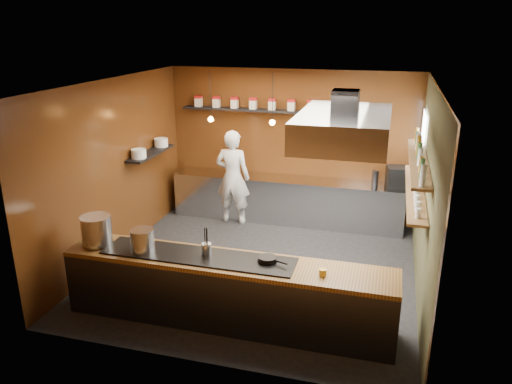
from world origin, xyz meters
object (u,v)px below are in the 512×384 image
(stockpot_large, at_px, (96,230))
(chef, at_px, (233,177))
(espresso_machine, at_px, (397,177))
(stockpot_small, at_px, (142,240))
(extractor_hood, at_px, (344,127))

(stockpot_large, distance_m, chef, 3.57)
(stockpot_large, distance_m, espresso_machine, 5.53)
(stockpot_small, distance_m, chef, 3.50)
(extractor_hood, distance_m, stockpot_small, 3.10)
(stockpot_small, bearing_deg, espresso_machine, 50.01)
(stockpot_large, xyz_separation_m, espresso_machine, (3.97, 3.84, -0.05))
(stockpot_large, relative_size, espresso_machine, 1.07)
(espresso_machine, bearing_deg, stockpot_large, -146.04)
(extractor_hood, height_order, stockpot_small, extractor_hood)
(stockpot_large, xyz_separation_m, stockpot_small, (0.71, -0.04, -0.05))
(espresso_machine, bearing_deg, stockpot_small, -140.10)
(extractor_hood, relative_size, stockpot_small, 6.22)
(stockpot_small, xyz_separation_m, espresso_machine, (3.26, 3.88, 0.00))
(extractor_hood, bearing_deg, stockpot_small, -152.82)
(chef, bearing_deg, espresso_machine, -171.64)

